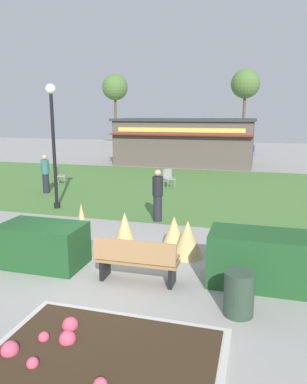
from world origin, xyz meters
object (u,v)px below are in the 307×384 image
(lamppost_mid, at_px, (53,132))
(trash_bin, at_px, (239,294))
(food_kiosk, at_px, (186,141))
(parked_car_west_slot, at_px, (168,145))
(cafe_chair_east, at_px, (59,174))
(person_standing, at_px, (45,174))
(park_bench, at_px, (137,261))
(tree_left_bg, at_px, (115,88))
(parked_car_center_slot, at_px, (229,146))
(cafe_chair_west, at_px, (168,177))
(tree_right_bg, at_px, (245,84))
(person_strolling, at_px, (158,195))

(lamppost_mid, xyz_separation_m, trash_bin, (6.87, -5.79, -2.39))
(food_kiosk, xyz_separation_m, parked_car_west_slot, (-3.07, 7.53, -0.92))
(trash_bin, relative_size, cafe_chair_east, 0.88)
(cafe_chair_east, relative_size, person_standing, 0.53)
(park_bench, xyz_separation_m, tree_left_bg, (-13.19, 32.52, 5.74))
(park_bench, relative_size, lamppost_mid, 0.38)
(tree_left_bg, bearing_deg, person_standing, -75.37)
(person_standing, xyz_separation_m, parked_car_center_slot, (6.40, 18.98, -0.22))
(lamppost_mid, xyz_separation_m, cafe_chair_west, (3.08, 4.83, -2.25))
(cafe_chair_east, height_order, parked_car_center_slot, parked_car_center_slot)
(park_bench, bearing_deg, parked_car_west_slot, 102.09)
(cafe_chair_east, xyz_separation_m, parked_car_west_slot, (1.40, 17.08, 0.12))
(cafe_chair_east, relative_size, tree_left_bg, 0.12)
(park_bench, xyz_separation_m, cafe_chair_east, (-7.03, 9.23, 0.05))
(tree_left_bg, bearing_deg, tree_right_bg, -3.87)
(park_bench, bearing_deg, person_standing, 132.04)
(trash_bin, relative_size, cafe_chair_west, 0.88)
(person_standing, relative_size, parked_car_west_slot, 0.39)
(park_bench, height_order, tree_right_bg, tree_right_bg)
(food_kiosk, distance_m, tree_right_bg, 14.01)
(person_strolling, height_order, tree_right_bg, tree_right_bg)
(lamppost_mid, height_order, food_kiosk, lamppost_mid)
(person_strolling, relative_size, tree_left_bg, 0.22)
(park_bench, relative_size, cafe_chair_east, 1.92)
(lamppost_mid, xyz_separation_m, parked_car_west_slot, (-0.84, 21.23, -2.14))
(cafe_chair_west, height_order, person_standing, person_standing)
(lamppost_mid, bearing_deg, cafe_chair_west, 57.42)
(cafe_chair_west, distance_m, tree_left_bg, 25.99)
(park_bench, relative_size, trash_bin, 2.19)
(cafe_chair_east, distance_m, parked_car_center_slot, 18.39)
(food_kiosk, xyz_separation_m, cafe_chair_west, (0.86, -8.88, -1.04))
(person_strolling, height_order, tree_left_bg, tree_left_bg)
(food_kiosk, relative_size, cafe_chair_east, 10.48)
(tree_left_bg, xyz_separation_m, tree_right_bg, (13.93, -0.94, 0.01))
(lamppost_mid, xyz_separation_m, tree_left_bg, (-8.40, 27.43, 3.44))
(person_standing, height_order, tree_left_bg, tree_left_bg)
(cafe_chair_west, relative_size, parked_car_center_slot, 0.20)
(tree_right_bg, bearing_deg, person_standing, -106.90)
(parked_car_center_slot, bearing_deg, person_standing, -108.63)
(parked_car_center_slot, bearing_deg, cafe_chair_east, -111.74)
(food_kiosk, relative_size, tree_right_bg, 1.21)
(trash_bin, xyz_separation_m, tree_left_bg, (-15.27, 33.23, 5.84))
(park_bench, height_order, person_standing, person_standing)
(tree_left_bg, relative_size, tree_right_bg, 1.00)
(lamppost_mid, height_order, tree_right_bg, tree_right_bg)
(person_strolling, bearing_deg, tree_right_bg, 174.95)
(park_bench, distance_m, trash_bin, 2.20)
(cafe_chair_east, height_order, tree_right_bg, tree_right_bg)
(tree_right_bg, bearing_deg, lamppost_mid, -101.80)
(lamppost_mid, height_order, cafe_chair_east, lamppost_mid)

